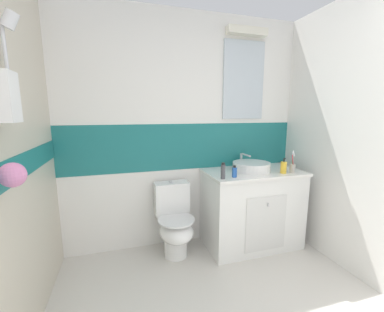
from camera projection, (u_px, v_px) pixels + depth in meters
The scene contains 8 objects.
wall_back_tiled at pixel (185, 132), 2.69m from camera, with size 3.20×0.20×2.50m.
vanity_cabinet at pixel (251, 208), 2.71m from camera, with size 1.03×0.61×0.85m.
sink_basin at pixel (251, 166), 2.62m from camera, with size 0.40×0.44×0.16m.
toilet at pixel (175, 222), 2.52m from camera, with size 0.37×0.50×0.76m.
toothbrush_cup at pixel (292, 167), 2.54m from camera, with size 0.06×0.06×0.23m.
soap_dispenser at pixel (283, 167), 2.51m from camera, with size 0.06×0.06×0.16m.
perfume_flask_small at pixel (234, 172), 2.35m from camera, with size 0.04×0.03×0.12m.
deodorant_spray_can at pixel (223, 171), 2.30m from camera, with size 0.04×0.04×0.16m.
Camera 1 is at (-0.70, -0.15, 1.47)m, focal length 22.80 mm.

